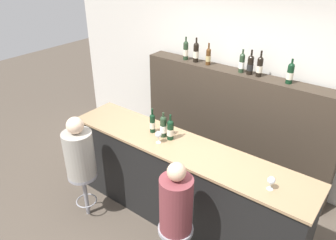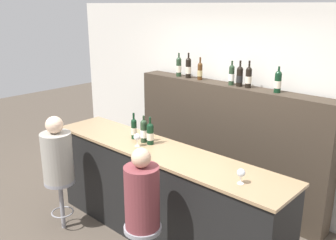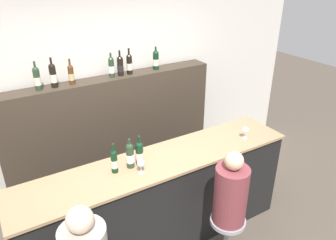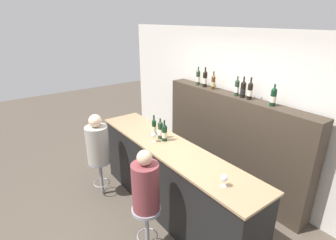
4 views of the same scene
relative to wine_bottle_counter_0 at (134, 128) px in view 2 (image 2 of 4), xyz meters
name	(u,v)px [view 2 (image 2 of 4)]	position (x,y,z in m)	size (l,w,h in m)	color
wall_back	(237,105)	(0.47, 1.43, 0.09)	(6.40, 0.05, 2.60)	beige
bar_counter	(161,195)	(0.47, -0.04, -0.67)	(2.99, 0.62, 1.09)	black
back_bar_cabinet	(226,144)	(0.47, 1.20, -0.41)	(2.80, 0.28, 1.61)	#382D23
wine_bottle_counter_0	(134,128)	(0.00, 0.00, 0.00)	(0.07, 0.07, 0.31)	black
wine_bottle_counter_1	(144,131)	(0.17, 0.00, 0.01)	(0.08, 0.08, 0.31)	#233823
wine_bottle_counter_2	(150,133)	(0.27, 0.00, 0.00)	(0.08, 0.08, 0.31)	black
wine_bottle_backbar_0	(179,67)	(-0.37, 1.20, 0.53)	(0.07, 0.07, 0.33)	#233823
wine_bottle_backbar_1	(188,68)	(-0.19, 1.20, 0.54)	(0.08, 0.08, 0.34)	black
wine_bottle_backbar_2	(200,71)	(0.01, 1.20, 0.52)	(0.07, 0.07, 0.30)	#4C2D14
wine_bottle_backbar_3	(232,75)	(0.51, 1.20, 0.53)	(0.07, 0.07, 0.30)	#233823
wine_bottle_backbar_4	(240,76)	(0.62, 1.20, 0.52)	(0.08, 0.08, 0.32)	black
wine_bottle_backbar_5	(249,77)	(0.75, 1.20, 0.53)	(0.07, 0.07, 0.33)	black
wine_bottle_backbar_6	(278,82)	(1.13, 1.20, 0.52)	(0.08, 0.08, 0.30)	black
wine_glass_0	(137,137)	(0.21, -0.14, -0.02)	(0.08, 0.08, 0.15)	silver
wine_glass_1	(241,173)	(1.53, -0.14, -0.03)	(0.07, 0.07, 0.14)	silver
bar_stool_left	(61,191)	(-0.54, -0.70, -0.72)	(0.35, 0.35, 0.64)	gray
guest_seated_left	(57,154)	(-0.54, -0.70, -0.26)	(0.35, 0.35, 0.77)	gray
bar_stool_right	(143,239)	(0.86, -0.70, -0.72)	(0.35, 0.35, 0.64)	gray
guest_seated_right	(142,194)	(0.86, -0.70, -0.25)	(0.32, 0.32, 0.77)	brown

